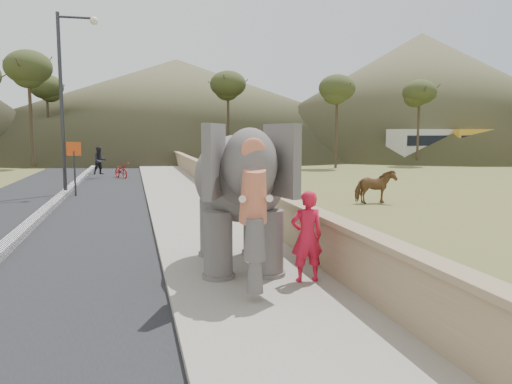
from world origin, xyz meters
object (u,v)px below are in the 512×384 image
Objects in this scene: cow at (375,187)px; elephant_and_man at (239,198)px; motorcyclist at (111,166)px; lamppost at (68,85)px.

elephant_and_man is at bearing 137.72° from cow.
cow is 17.46m from motorcyclist.
motorcyclist is (-10.55, 13.91, 0.09)m from cow.
lamppost is at bearing -99.93° from motorcyclist.
elephant_and_man is at bearing -81.53° from motorcyclist.
cow is (11.95, -5.88, -4.20)m from lamppost.
lamppost reaches higher than motorcyclist.
motorcyclist is (1.41, 8.03, -4.11)m from lamppost.
cow is 0.66× the size of motorcyclist.
lamppost is at bearing 62.78° from cow.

